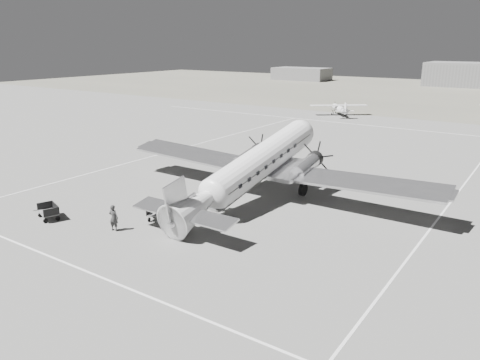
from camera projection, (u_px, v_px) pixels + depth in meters
name	position (u px, v px, depth m)	size (l,w,h in m)	color
ground	(256.00, 206.00, 35.28)	(260.00, 260.00, 0.00)	slate
taxi_line_near	(110.00, 281.00, 24.18)	(60.00, 0.15, 0.01)	silver
taxi_line_right	(420.00, 243.00, 28.79)	(0.15, 80.00, 0.01)	silver
taxi_line_left	(169.00, 152.00, 52.93)	(0.15, 60.00, 0.01)	silver
taxi_line_horizon	(405.00, 129.00, 67.00)	(90.00, 0.15, 0.01)	silver
grass_infield	(471.00, 95.00, 110.61)	(260.00, 90.00, 0.01)	#615E52
shed_secondary	(301.00, 74.00, 155.63)	(18.00, 10.00, 4.00)	#616161
dc3_airliner	(255.00, 168.00, 35.69)	(27.98, 19.41, 5.33)	silver
light_plane_left	(339.00, 110.00, 79.25)	(9.70, 7.87, 2.01)	silver
baggage_cart_near	(160.00, 214.00, 32.30)	(1.73, 1.22, 0.98)	#616161
baggage_cart_far	(48.00, 212.00, 32.61)	(1.82, 1.29, 1.03)	#616161
ground_crew	(114.00, 218.00, 30.46)	(0.65, 0.43, 1.79)	#2A2A2A
ramp_agent	(181.00, 202.00, 33.24)	(0.92, 0.71, 1.89)	#B5B5B3
passenger	(184.00, 203.00, 33.61)	(0.80, 0.52, 1.64)	silver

